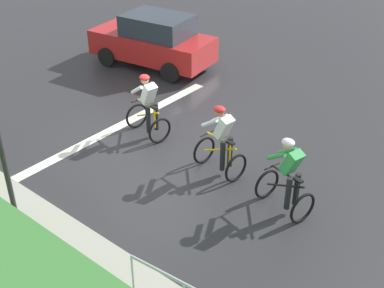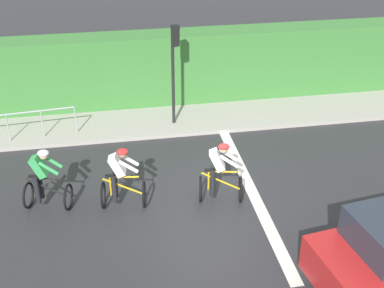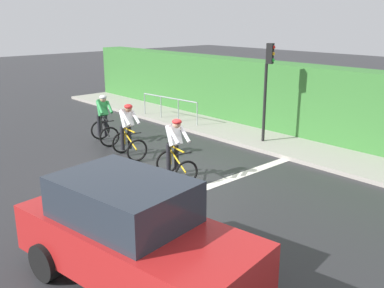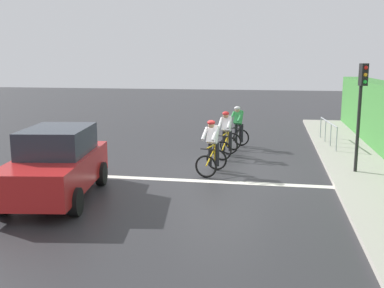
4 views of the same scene
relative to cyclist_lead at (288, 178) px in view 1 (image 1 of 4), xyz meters
name	(u,v)px [view 1 (image 1 of 4)]	position (x,y,z in m)	size (l,w,h in m)	color
ground_plane	(148,141)	(-0.19, -4.10, -0.80)	(80.00, 80.00, 0.00)	#28282B
sidewalk_kerb	(44,283)	(4.46, -2.10, -0.74)	(2.80, 20.96, 0.12)	#9E998E
road_marking_stop_line	(117,127)	(-0.19, -5.26, -0.79)	(7.00, 0.30, 0.01)	silver
cyclist_lead	(288,178)	(0.00, 0.00, 0.00)	(0.92, 1.21, 1.66)	black
cyclist_second	(221,142)	(-0.27, -1.86, 0.00)	(0.82, 1.16, 1.66)	black
cyclist_mid	(148,108)	(-0.44, -4.30, 0.00)	(0.87, 1.19, 1.66)	black
car_red	(154,41)	(-3.95, -7.43, 0.08)	(2.34, 4.31, 1.76)	#B21E1E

